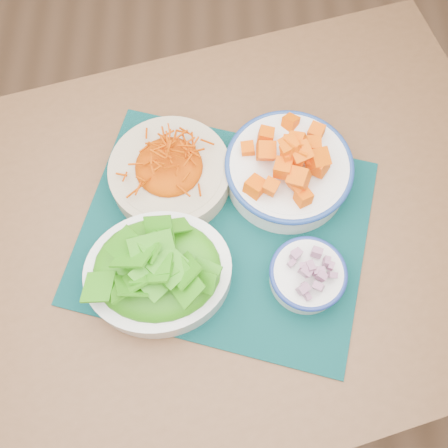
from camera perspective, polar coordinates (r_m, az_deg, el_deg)
name	(u,v)px	position (r m, az deg, el deg)	size (l,w,h in m)	color
ground	(120,395)	(1.64, -11.77, -18.60)	(4.00, 4.00, 0.00)	#9E6E4C
table	(201,252)	(1.01, -2.63, -3.17)	(1.42, 1.13, 0.75)	brown
placemat	(224,231)	(0.92, 0.00, -0.76)	(0.51, 0.42, 0.00)	#032627
carrot_bowl	(170,170)	(0.92, -6.23, 6.16)	(0.28, 0.28, 0.09)	#C1AF8F
squash_bowl	(289,166)	(0.92, 7.45, 6.61)	(0.27, 0.27, 0.11)	white
lettuce_bowl	(158,270)	(0.84, -7.60, -5.21)	(0.28, 0.25, 0.11)	white
onion_bowl	(308,274)	(0.87, 9.55, -5.69)	(0.15, 0.15, 0.06)	white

